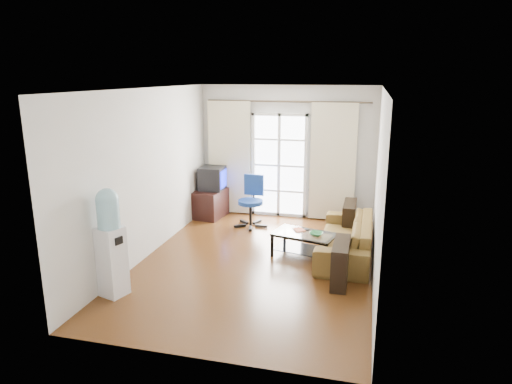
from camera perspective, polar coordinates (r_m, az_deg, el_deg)
floor at (r=7.33m, az=0.01°, el=-8.80°), size 5.20×5.20×0.00m
ceiling at (r=6.74m, az=0.01°, el=12.79°), size 5.20×5.20×0.00m
wall_back at (r=9.41m, az=3.89°, el=4.98°), size 3.60×0.02×2.70m
wall_front at (r=4.53m, az=-8.07°, el=-5.65°), size 3.60×0.02×2.70m
wall_left at (r=7.54m, az=-13.38°, el=2.24°), size 0.02×5.20×2.70m
wall_right at (r=6.71m, az=15.08°, el=0.64°), size 0.02×5.20×2.70m
french_door at (r=9.43m, az=2.90°, el=3.32°), size 1.16×0.06×2.15m
curtain_rod at (r=9.19m, az=3.88°, el=11.22°), size 3.30×0.04×0.04m
curtain_left at (r=9.60m, az=-3.34°, el=4.27°), size 0.90×0.07×2.35m
curtain_right at (r=9.20m, az=9.58°, el=3.64°), size 0.90×0.07×2.35m
radiator at (r=9.43m, az=8.46°, el=-1.49°), size 0.64×0.12×0.64m
sofa at (r=7.67m, az=11.13°, el=-5.57°), size 2.11×0.85×0.61m
coffee_table at (r=7.52m, az=6.05°, el=-6.18°), size 1.09×0.78×0.40m
bowl at (r=7.39m, az=7.53°, el=-5.22°), size 0.28×0.28×0.05m
book at (r=7.56m, az=4.84°, el=-4.80°), size 0.35×0.35×0.02m
remote at (r=7.62m, az=6.07°, el=-4.69°), size 0.16×0.09×0.02m
tv_stand at (r=9.58m, az=-5.64°, el=-1.41°), size 0.61×0.84×0.57m
crt_tv at (r=9.50m, az=-5.60°, el=1.73°), size 0.54×0.53×0.48m
task_chair at (r=8.94m, az=-0.62°, el=-2.44°), size 0.72×0.72×1.00m
water_cooler at (r=6.34m, az=-17.73°, el=-5.80°), size 0.38×0.38×1.49m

